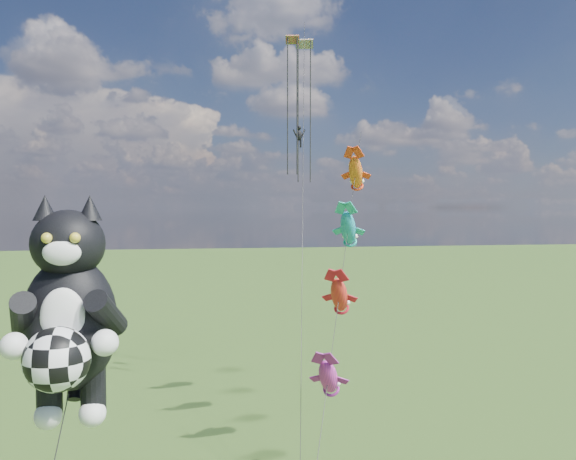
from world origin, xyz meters
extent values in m
ellipsoid|color=black|center=(4.35, -3.11, 9.19)|extent=(3.02, 2.80, 3.52)
ellipsoid|color=black|center=(4.35, -3.22, 11.27)|extent=(2.40, 2.31, 1.78)
cone|color=black|center=(3.80, -3.22, 12.21)|extent=(0.82, 0.82, 0.66)
cone|color=black|center=(4.90, -3.22, 12.21)|extent=(0.82, 0.82, 0.66)
ellipsoid|color=white|center=(4.35, -3.94, 11.11)|extent=(1.03, 0.80, 0.64)
ellipsoid|color=white|center=(4.35, -3.94, 9.51)|extent=(1.17, 0.84, 1.45)
sphere|color=gold|center=(4.02, -4.01, 11.47)|extent=(0.26, 0.26, 0.26)
sphere|color=gold|center=(4.68, -4.01, 11.47)|extent=(0.26, 0.26, 0.26)
sphere|color=white|center=(3.31, -4.27, 8.91)|extent=(0.66, 0.66, 0.66)
sphere|color=white|center=(5.40, -4.27, 8.91)|extent=(0.66, 0.66, 0.66)
sphere|color=white|center=(3.80, -3.28, 6.82)|extent=(0.70, 0.70, 0.70)
sphere|color=white|center=(4.90, -3.28, 6.82)|extent=(0.70, 0.70, 0.70)
sphere|color=white|center=(4.35, -4.60, 8.64)|extent=(1.55, 1.55, 1.55)
cylinder|color=black|center=(14.67, 8.30, 8.55)|extent=(6.39, 14.51, 16.81)
ellipsoid|color=#D833A3|center=(13.27, 5.11, 4.85)|extent=(1.62, 2.34, 2.28)
ellipsoid|color=red|center=(14.46, 7.81, 7.99)|extent=(1.62, 2.34, 2.28)
ellipsoid|color=#1977BF|center=(15.65, 10.52, 11.12)|extent=(1.62, 2.34, 2.28)
ellipsoid|color=orange|center=(16.83, 13.22, 14.25)|extent=(1.62, 2.34, 2.28)
cylinder|color=black|center=(13.39, 11.64, 12.56)|extent=(3.47, 16.75, 24.84)
cube|color=#278B1A|center=(13.77, 17.13, 22.89)|extent=(0.98, 0.75, 0.55)
cylinder|color=black|center=(13.47, 17.13, 18.51)|extent=(0.08, 0.08, 8.75)
cylinder|color=black|center=(14.07, 17.13, 18.51)|extent=(0.08, 0.08, 8.75)
cube|color=#2D81DB|center=(15.11, 20.00, 23.50)|extent=(1.32, 0.91, 0.62)
cylinder|color=black|center=(14.69, 20.00, 18.62)|extent=(0.08, 0.08, 9.76)
cylinder|color=black|center=(15.53, 20.00, 18.62)|extent=(0.08, 0.08, 9.76)
camera|label=1|loc=(7.59, -18.40, 12.21)|focal=35.00mm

